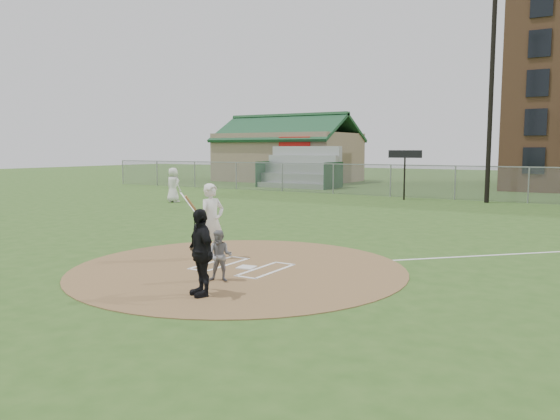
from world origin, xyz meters
The scene contains 14 objects.
ground centered at (0.00, 0.00, 0.00)m, with size 140.00×140.00×0.00m, color #2E511C.
dirt_circle centered at (0.00, 0.00, 0.01)m, with size 8.40×8.40×0.02m, color olive.
home_plate centered at (0.16, 0.10, 0.03)m, with size 0.41×0.41×0.03m, color silver.
foul_line_third centered at (-9.00, 9.00, 0.01)m, with size 0.10×24.00×0.01m, color white.
catcher centered at (0.45, -1.34, 0.60)m, with size 0.57×0.44×1.17m, color gray.
umpire centered at (0.85, -2.51, 0.92)m, with size 1.05×0.44×1.79m, color black.
ondeck_player centered at (-13.18, 12.07, 0.97)m, with size 0.95×0.62×1.95m, color white.
batters_boxes centered at (0.00, 0.15, 0.03)m, with size 2.08×1.88×0.01m.
batter_at_plate centered at (-1.31, 0.59, 1.05)m, with size 0.73×1.13×2.06m.
outfield_fence centered at (0.00, 22.00, 1.02)m, with size 56.08×0.08×2.03m.
bleachers centered at (-13.00, 26.20, 1.59)m, with size 6.08×3.20×3.20m.
clubhouse centered at (-18.00, 32.99, 2.39)m, with size 12.20×8.71×6.23m.
light_pole centered at (2.00, 21.00, 6.61)m, with size 1.20×0.30×12.22m.
scoreboard_sign centered at (-2.50, 20.20, 2.39)m, with size 2.00×0.10×2.93m.
Camera 1 is at (7.92, -11.01, 3.02)m, focal length 35.00 mm.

